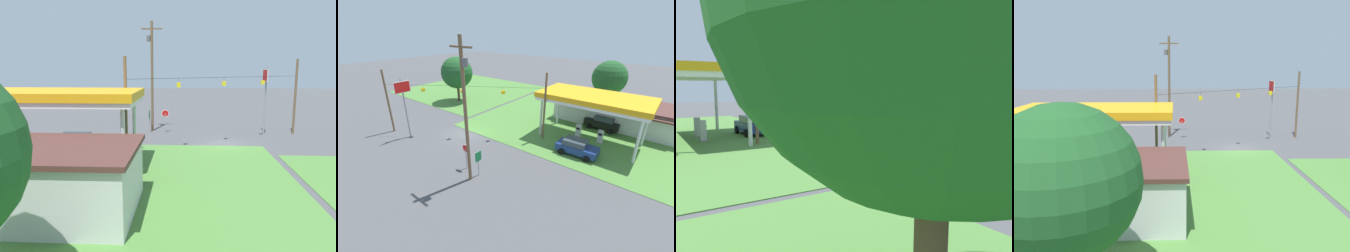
% 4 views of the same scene
% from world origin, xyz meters
% --- Properties ---
extents(ground_plane, '(160.00, 160.00, 0.00)m').
position_xyz_m(ground_plane, '(0.00, 0.00, 0.00)').
color(ground_plane, '#4C4C4F').
extents(gas_station_canopy, '(11.86, 6.02, 5.47)m').
position_xyz_m(gas_station_canopy, '(12.50, 8.02, 4.96)').
color(gas_station_canopy, silver).
rests_on(gas_station_canopy, ground).
extents(fuel_pump_near, '(0.71, 0.56, 1.56)m').
position_xyz_m(fuel_pump_near, '(11.20, 8.02, 0.74)').
color(fuel_pump_near, gray).
rests_on(fuel_pump_near, ground).
extents(fuel_pump_far, '(0.71, 0.56, 1.56)m').
position_xyz_m(fuel_pump_far, '(13.80, 8.02, 0.74)').
color(fuel_pump_far, gray).
rests_on(fuel_pump_far, ground).
extents(car_at_pumps_front, '(4.22, 2.22, 1.64)m').
position_xyz_m(car_at_pumps_front, '(12.68, 3.88, 0.86)').
color(car_at_pumps_front, navy).
rests_on(car_at_pumps_front, ground).
extents(stop_sign_roadside, '(0.80, 0.08, 2.50)m').
position_xyz_m(stop_sign_roadside, '(5.58, -4.96, 1.81)').
color(stop_sign_roadside, '#99999E').
rests_on(stop_sign_roadside, ground).
extents(route_sign, '(0.10, 0.70, 2.40)m').
position_xyz_m(route_sign, '(7.29, -5.07, 1.71)').
color(route_sign, gray).
rests_on(route_sign, ground).
extents(utility_pole_main, '(2.20, 0.44, 11.80)m').
position_xyz_m(utility_pole_main, '(7.11, -5.93, 6.54)').
color(utility_pole_main, brown).
rests_on(utility_pole_main, ground).
extents(signal_span_gantry, '(16.30, 10.24, 7.83)m').
position_xyz_m(signal_span_gantry, '(0.00, -0.01, 4.22)').
color(signal_span_gantry, brown).
rests_on(signal_span_gantry, ground).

